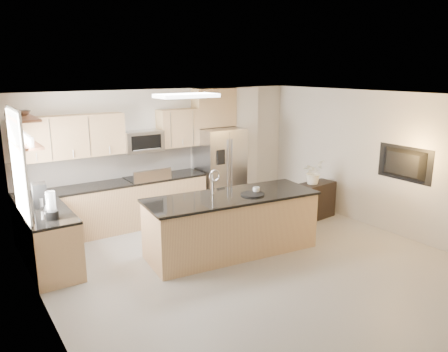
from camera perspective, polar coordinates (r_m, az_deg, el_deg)
floor at (r=6.82m, az=5.17°, el=-12.20°), size 6.50×6.50×0.00m
ceiling at (r=6.14m, az=5.70°, el=10.16°), size 6.00×6.50×0.02m
wall_back at (r=9.06m, az=-7.52°, el=2.98°), size 6.00×0.02×2.60m
wall_left at (r=5.13m, az=-21.96°, el=-6.40°), size 0.02×6.50×2.60m
wall_right at (r=8.52m, az=21.41°, el=1.45°), size 0.02×6.50×2.60m
back_counter at (r=8.52m, az=-13.83°, el=-3.75°), size 3.55×0.66×1.44m
left_counter at (r=7.18m, az=-21.87°, el=-7.80°), size 0.66×1.50×0.92m
range at (r=8.72m, az=-9.95°, el=-3.14°), size 0.76×0.64×1.14m
upper_cabinets at (r=8.34m, az=-15.23°, el=5.34°), size 3.50×0.33×0.75m
microwave at (r=8.57m, az=-10.60°, el=4.49°), size 0.76×0.40×0.40m
refrigerator at (r=9.33m, az=-0.56°, el=0.84°), size 0.92×0.78×1.78m
partition_column at (r=9.85m, az=2.45°, el=3.95°), size 0.60×0.30×2.60m
window at (r=6.81m, az=-25.24°, el=1.18°), size 0.04×1.15×1.65m
shelf_lower at (r=6.87m, az=-24.58°, el=3.91°), size 0.30×1.20×0.04m
shelf_upper at (r=6.83m, az=-24.89°, el=6.96°), size 0.30×1.20×0.04m
ceiling_fixture at (r=7.26m, az=-4.92°, el=10.41°), size 1.00×0.50×0.06m
island at (r=7.26m, az=0.99°, el=-6.26°), size 2.93×1.30×1.41m
credenza at (r=9.11m, az=11.69°, el=-3.18°), size 0.95×0.48×0.73m
cup at (r=7.27m, az=4.24°, el=-1.81°), size 0.15×0.15×0.10m
platter at (r=7.14m, az=3.76°, el=-2.40°), size 0.50×0.50×0.02m
blender at (r=6.60m, az=-21.63°, el=-3.81°), size 0.18×0.18×0.41m
kettle at (r=7.03m, az=-21.91°, el=-3.39°), size 0.19×0.19×0.24m
coffee_maker at (r=7.24m, az=-22.92°, el=-2.39°), size 0.22×0.26×0.38m
bowl at (r=6.95m, az=-25.10°, el=7.57°), size 0.43×0.43×0.09m
flower_vase at (r=8.89m, az=11.59°, el=1.29°), size 0.81×0.76×0.73m
television at (r=8.32m, az=22.19°, el=1.46°), size 0.14×1.08×0.62m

